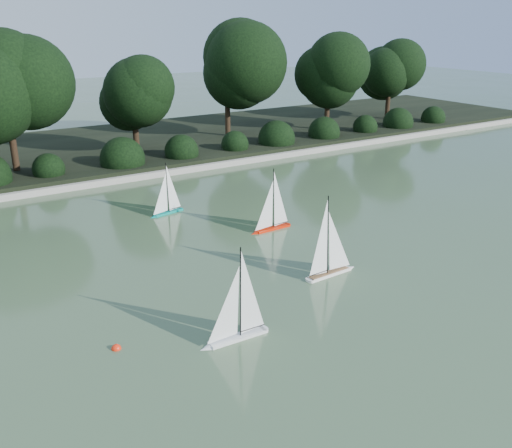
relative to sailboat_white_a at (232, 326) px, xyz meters
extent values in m
plane|color=#32492C|center=(2.18, 0.40, -0.25)|extent=(80.00, 80.00, 0.00)
cube|color=gray|center=(2.18, 9.40, -0.16)|extent=(40.00, 0.35, 0.18)
cube|color=black|center=(2.18, 13.40, -0.10)|extent=(40.00, 8.00, 0.30)
cylinder|color=black|center=(-0.82, 11.30, 0.58)|extent=(0.20, 0.20, 1.66)
sphere|color=black|center=(-0.82, 11.30, 2.60)|extent=(2.66, 2.66, 2.66)
cylinder|color=black|center=(3.18, 11.80, 0.38)|extent=(0.20, 0.20, 1.26)
sphere|color=black|center=(3.18, 11.80, 1.95)|extent=(2.10, 2.10, 2.10)
cylinder|color=black|center=(7.18, 12.50, 0.61)|extent=(0.20, 0.20, 1.73)
sphere|color=black|center=(7.18, 12.50, 2.74)|extent=(2.80, 2.80, 2.80)
cylinder|color=black|center=(11.18, 11.40, 0.49)|extent=(0.20, 0.20, 1.48)
sphere|color=black|center=(11.18, 11.40, 2.36)|extent=(2.52, 2.52, 2.52)
cylinder|color=black|center=(15.18, 12.00, 0.45)|extent=(0.20, 0.20, 1.40)
sphere|color=black|center=(15.18, 12.00, 2.16)|extent=(2.24, 2.24, 2.24)
sphere|color=black|center=(0.18, 10.30, 0.20)|extent=(1.10, 1.10, 1.10)
sphere|color=black|center=(2.18, 10.30, 0.20)|extent=(1.10, 1.10, 1.10)
sphere|color=black|center=(4.18, 10.30, 0.20)|extent=(1.10, 1.10, 1.10)
sphere|color=black|center=(6.18, 10.30, 0.20)|extent=(1.10, 1.10, 1.10)
sphere|color=black|center=(8.18, 10.30, 0.20)|extent=(1.10, 1.10, 1.10)
sphere|color=black|center=(10.18, 10.30, 0.20)|extent=(1.10, 1.10, 1.10)
sphere|color=black|center=(12.18, 10.30, 0.20)|extent=(1.10, 1.10, 1.10)
sphere|color=black|center=(14.18, 10.30, 0.20)|extent=(1.10, 1.10, 1.10)
sphere|color=black|center=(16.18, 10.30, 0.20)|extent=(1.10, 1.10, 1.10)
cube|color=silver|center=(0.09, 0.00, -0.20)|extent=(0.95, 0.21, 0.09)
cone|color=silver|center=(-0.46, 0.01, -0.20)|extent=(0.19, 0.19, 0.19)
cylinder|color=silver|center=(0.56, -0.01, -0.20)|extent=(0.12, 0.12, 0.09)
cylinder|color=black|center=(0.14, 0.00, 0.57)|extent=(0.02, 0.02, 1.46)
cylinder|color=black|center=(0.34, -0.01, -0.10)|extent=(0.43, 0.03, 0.02)
cube|color=white|center=(2.73, 1.01, -0.20)|extent=(0.99, 0.25, 0.10)
cone|color=white|center=(3.29, 1.04, -0.20)|extent=(0.21, 0.21, 0.20)
cylinder|color=white|center=(2.24, 0.99, -0.20)|extent=(0.12, 0.12, 0.10)
cube|color=olive|center=(2.73, 1.01, -0.15)|extent=(0.91, 0.19, 0.01)
cylinder|color=black|center=(2.68, 1.01, 0.61)|extent=(0.02, 0.02, 1.52)
cylinder|color=black|center=(2.46, 1.00, -0.10)|extent=(0.45, 0.04, 0.02)
cube|color=red|center=(3.22, 3.65, -0.21)|extent=(0.90, 0.22, 0.09)
cone|color=red|center=(2.70, 3.62, -0.21)|extent=(0.19, 0.19, 0.18)
cylinder|color=red|center=(3.67, 3.67, -0.21)|extent=(0.11, 0.11, 0.09)
cylinder|color=black|center=(3.27, 3.65, 0.53)|extent=(0.02, 0.02, 1.38)
cylinder|color=black|center=(3.46, 3.66, -0.11)|extent=(0.41, 0.03, 0.01)
cube|color=#04897B|center=(1.67, 6.00, -0.21)|extent=(0.81, 0.32, 0.08)
cone|color=#04897B|center=(1.22, 5.90, -0.21)|extent=(0.19, 0.19, 0.16)
cylinder|color=#04897B|center=(2.06, 6.08, -0.21)|extent=(0.11, 0.11, 0.08)
cylinder|color=black|center=(1.71, 6.00, 0.45)|extent=(0.02, 0.02, 1.24)
cylinder|color=black|center=(1.88, 6.04, -0.12)|extent=(0.36, 0.09, 0.01)
sphere|color=#FF280D|center=(-1.57, 0.73, -0.25)|extent=(0.15, 0.15, 0.15)
camera|label=1|loc=(-3.77, -6.51, 4.36)|focal=40.00mm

